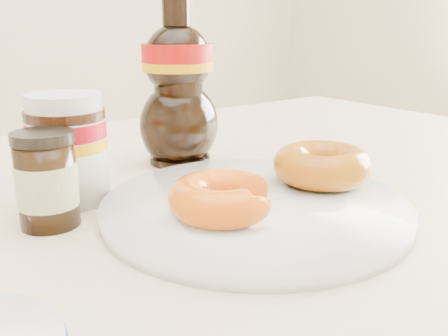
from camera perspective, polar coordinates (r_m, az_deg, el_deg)
dining_table at (r=0.53m, az=-6.85°, el=-13.36°), size 1.40×0.90×0.75m
plate at (r=0.49m, az=3.53°, el=-4.43°), size 0.30×0.30×0.01m
donut_bitten at (r=0.44m, az=-0.26°, el=-3.39°), size 0.11×0.11×0.03m
donut_whole at (r=0.54m, az=11.12°, el=0.37°), size 0.13×0.13×0.04m
nutella_jar at (r=0.53m, az=-17.46°, el=2.57°), size 0.08×0.08×0.11m
syrup_bottle at (r=0.65m, az=-5.25°, el=9.59°), size 0.13×0.12×0.21m
dark_jar at (r=0.48m, az=-19.59°, el=-1.36°), size 0.05×0.05×0.09m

